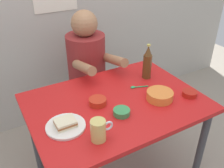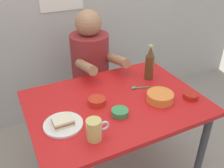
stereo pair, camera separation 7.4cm
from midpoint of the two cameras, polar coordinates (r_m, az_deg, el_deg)
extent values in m
cube|color=red|center=(1.60, 2.14, -4.40)|extent=(1.10, 0.80, 0.03)
cylinder|color=#3F3F44|center=(1.89, 20.86, -14.90)|extent=(0.05, 0.05, 0.71)
cylinder|color=#3F3F44|center=(1.97, -15.97, -11.58)|extent=(0.05, 0.05, 0.71)
cylinder|color=#3F3F44|center=(2.26, 8.88, -4.40)|extent=(0.05, 0.05, 0.71)
cylinder|color=#4C4C51|center=(2.39, -3.58, -6.30)|extent=(0.08, 0.08, 0.41)
cylinder|color=#2D2D33|center=(2.26, -3.77, -1.74)|extent=(0.34, 0.34, 0.04)
cylinder|color=maroon|center=(2.12, -4.02, 4.64)|extent=(0.32, 0.32, 0.52)
sphere|color=#A0704C|center=(1.99, -4.40, 13.82)|extent=(0.21, 0.21, 0.21)
cylinder|color=#A0704C|center=(1.82, -4.87, 3.96)|extent=(0.07, 0.31, 0.14)
cylinder|color=#A0704C|center=(1.92, 2.36, 5.52)|extent=(0.07, 0.31, 0.14)
cylinder|color=silver|center=(1.41, -9.66, -9.21)|extent=(0.22, 0.22, 0.01)
cube|color=beige|center=(1.40, -9.71, -8.80)|extent=(0.11, 0.09, 0.01)
cube|color=#9E592D|center=(1.39, -9.75, -8.42)|extent=(0.11, 0.09, 0.01)
cube|color=beige|center=(1.39, -9.79, -8.04)|extent=(0.11, 0.09, 0.01)
cylinder|color=#D1BC66|center=(1.28, -2.48, -10.52)|extent=(0.08, 0.08, 0.12)
torus|color=silver|center=(1.29, -0.11, -9.58)|extent=(0.06, 0.01, 0.06)
cylinder|color=#593819|center=(1.82, 9.75, 3.75)|extent=(0.06, 0.06, 0.18)
cone|color=#593819|center=(1.77, 10.10, 7.37)|extent=(0.05, 0.05, 0.07)
cylinder|color=#BFB74C|center=(1.75, 10.22, 8.59)|extent=(0.03, 0.03, 0.01)
cylinder|color=#388C4C|center=(1.46, 3.29, -6.55)|extent=(0.10, 0.10, 0.03)
cylinder|color=#5B643A|center=(1.46, 3.30, -6.31)|extent=(0.08, 0.08, 0.02)
cylinder|color=red|center=(1.55, -2.09, -3.99)|extent=(0.11, 0.11, 0.04)
cylinder|color=#A33521|center=(1.55, -2.10, -3.72)|extent=(0.09, 0.09, 0.02)
cylinder|color=orange|center=(1.61, 12.29, -2.94)|extent=(0.17, 0.17, 0.05)
cylinder|color=#B25B2D|center=(1.61, 12.33, -2.58)|extent=(0.14, 0.14, 0.02)
cylinder|color=#B21E14|center=(1.70, 18.90, -2.61)|extent=(0.10, 0.10, 0.03)
cylinder|color=maroon|center=(1.69, 18.94, -2.40)|extent=(0.08, 0.08, 0.02)
cylinder|color=#26A559|center=(1.73, 8.04, -0.83)|extent=(0.11, 0.04, 0.01)
ellipsoid|color=#26A559|center=(1.72, 6.27, -0.89)|extent=(0.04, 0.02, 0.01)
camera|label=1|loc=(0.04, -88.64, 0.81)|focal=39.71mm
camera|label=2|loc=(0.04, 91.36, -0.81)|focal=39.71mm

